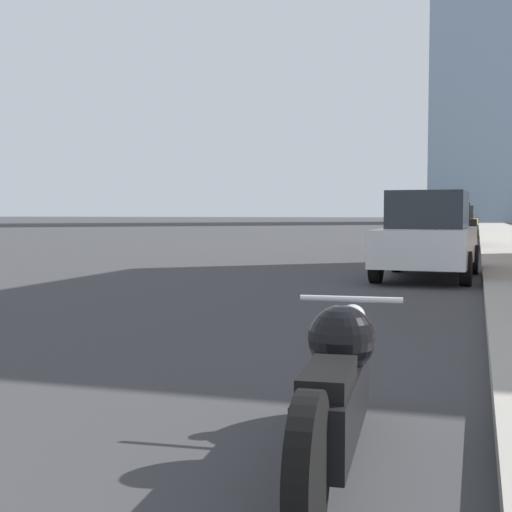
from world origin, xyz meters
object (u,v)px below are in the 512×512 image
at_px(parked_car_black, 446,225).
at_px(parked_car_yellow, 459,222).
at_px(parked_car_white, 428,236).
at_px(motorcycle, 337,390).
at_px(parked_car_blue, 463,220).

relative_size(parked_car_black, parked_car_yellow, 1.21).
xyz_separation_m(parked_car_white, parked_car_yellow, (0.03, 23.33, -0.01)).
bearing_deg(parked_car_yellow, motorcycle, -87.73).
distance_m(motorcycle, parked_car_blue, 46.86).
relative_size(parked_car_white, parked_car_yellow, 1.10).
bearing_deg(motorcycle, parked_car_blue, 86.28).
height_order(parked_car_white, parked_car_black, parked_car_white).
distance_m(parked_car_yellow, parked_car_blue, 12.58).
xyz_separation_m(motorcycle, parked_car_yellow, (-0.22, 34.28, 0.43)).
bearing_deg(motorcycle, parked_car_black, 86.96).
relative_size(parked_car_yellow, parked_car_blue, 1.00).
bearing_deg(parked_car_white, parked_car_blue, 92.42).
bearing_deg(parked_car_black, motorcycle, -94.20).
bearing_deg(parked_car_yellow, parked_car_white, -88.18).
relative_size(parked_car_black, parked_car_blue, 1.21).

